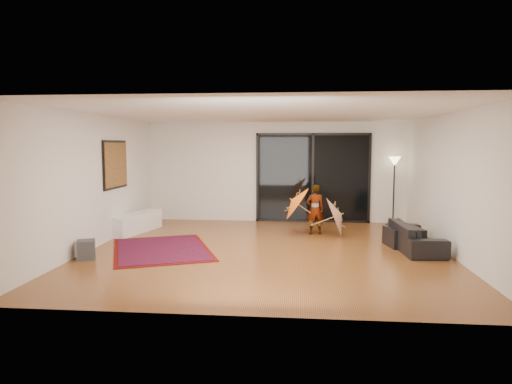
# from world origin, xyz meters

# --- Properties ---
(floor) EXTENTS (7.00, 7.00, 0.00)m
(floor) POSITION_xyz_m (0.00, 0.00, 0.00)
(floor) COLOR brown
(floor) RESTS_ON ground
(ceiling) EXTENTS (7.00, 7.00, 0.00)m
(ceiling) POSITION_xyz_m (0.00, 0.00, 2.70)
(ceiling) COLOR white
(ceiling) RESTS_ON wall_back
(wall_back) EXTENTS (7.00, 0.00, 7.00)m
(wall_back) POSITION_xyz_m (0.00, 3.50, 1.35)
(wall_back) COLOR silver
(wall_back) RESTS_ON floor
(wall_front) EXTENTS (7.00, 0.00, 7.00)m
(wall_front) POSITION_xyz_m (0.00, -3.50, 1.35)
(wall_front) COLOR silver
(wall_front) RESTS_ON floor
(wall_left) EXTENTS (0.00, 7.00, 7.00)m
(wall_left) POSITION_xyz_m (-3.50, 0.00, 1.35)
(wall_left) COLOR silver
(wall_left) RESTS_ON floor
(wall_right) EXTENTS (0.00, 7.00, 7.00)m
(wall_right) POSITION_xyz_m (3.50, 0.00, 1.35)
(wall_right) COLOR silver
(wall_right) RESTS_ON floor
(sliding_door) EXTENTS (3.06, 0.07, 2.40)m
(sliding_door) POSITION_xyz_m (1.00, 3.47, 1.20)
(sliding_door) COLOR black
(sliding_door) RESTS_ON wall_back
(painting) EXTENTS (0.04, 1.28, 1.08)m
(painting) POSITION_xyz_m (-3.46, 1.00, 1.65)
(painting) COLOR black
(painting) RESTS_ON wall_left
(media_console) EXTENTS (0.80, 1.71, 0.46)m
(media_console) POSITION_xyz_m (-3.25, 1.60, 0.23)
(media_console) COLOR white
(media_console) RESTS_ON floor
(speaker) EXTENTS (0.40, 0.40, 0.35)m
(speaker) POSITION_xyz_m (-3.25, -0.99, 0.18)
(speaker) COLOR #424244
(speaker) RESTS_ON floor
(persian_rug) EXTENTS (2.65, 3.04, 0.02)m
(persian_rug) POSITION_xyz_m (-2.11, -0.12, 0.01)
(persian_rug) COLOR #590A07
(persian_rug) RESTS_ON floor
(sofa) EXTENTS (0.84, 1.88, 0.54)m
(sofa) POSITION_xyz_m (2.95, 0.35, 0.27)
(sofa) COLOR black
(sofa) RESTS_ON floor
(ottoman) EXTENTS (0.79, 0.79, 0.39)m
(ottoman) POSITION_xyz_m (2.80, 0.66, 0.19)
(ottoman) COLOR black
(ottoman) RESTS_ON floor
(floor_lamp) EXTENTS (0.31, 0.31, 1.78)m
(floor_lamp) POSITION_xyz_m (3.10, 3.25, 1.41)
(floor_lamp) COLOR black
(floor_lamp) RESTS_ON floor
(child) EXTENTS (0.48, 0.37, 1.17)m
(child) POSITION_xyz_m (1.01, 1.75, 0.59)
(child) COLOR #999999
(child) RESTS_ON floor
(parasol_orange) EXTENTS (0.64, 0.87, 0.89)m
(parasol_orange) POSITION_xyz_m (0.46, 1.70, 0.73)
(parasol_orange) COLOR #FF650D
(parasol_orange) RESTS_ON child
(parasol_white) EXTENTS (0.53, 0.95, 0.96)m
(parasol_white) POSITION_xyz_m (1.61, 1.60, 0.50)
(parasol_white) COLOR silver
(parasol_white) RESTS_ON floor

